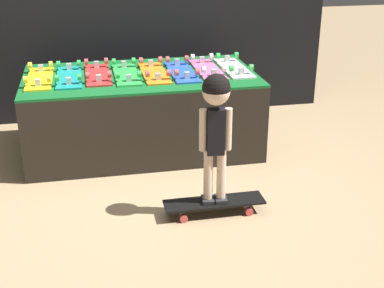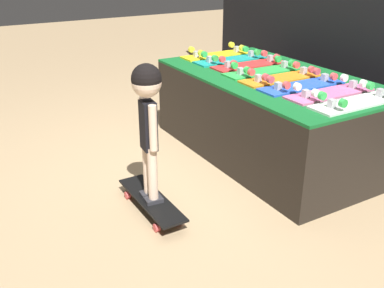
% 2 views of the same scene
% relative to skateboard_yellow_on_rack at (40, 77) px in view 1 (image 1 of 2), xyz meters
% --- Properties ---
extents(ground_plane, '(16.00, 16.00, 0.00)m').
position_rel_skateboard_yellow_on_rack_xyz_m(ground_plane, '(0.80, -0.70, -0.67)').
color(ground_plane, tan).
extents(display_rack, '(1.88, 1.04, 0.65)m').
position_rel_skateboard_yellow_on_rack_xyz_m(display_rack, '(0.80, -0.00, -0.34)').
color(display_rack, black).
rests_on(display_rack, ground_plane).
extents(skateboard_yellow_on_rack, '(0.20, 0.66, 0.09)m').
position_rel_skateboard_yellow_on_rack_xyz_m(skateboard_yellow_on_rack, '(0.00, 0.00, 0.00)').
color(skateboard_yellow_on_rack, yellow).
rests_on(skateboard_yellow_on_rack, display_rack).
extents(skateboard_teal_on_rack, '(0.20, 0.66, 0.09)m').
position_rel_skateboard_yellow_on_rack_xyz_m(skateboard_teal_on_rack, '(0.23, -0.00, 0.00)').
color(skateboard_teal_on_rack, teal).
rests_on(skateboard_teal_on_rack, display_rack).
extents(skateboard_red_on_rack, '(0.20, 0.66, 0.09)m').
position_rel_skateboard_yellow_on_rack_xyz_m(skateboard_red_on_rack, '(0.46, 0.03, 0.00)').
color(skateboard_red_on_rack, red).
rests_on(skateboard_red_on_rack, display_rack).
extents(skateboard_green_on_rack, '(0.20, 0.66, 0.09)m').
position_rel_skateboard_yellow_on_rack_xyz_m(skateboard_green_on_rack, '(0.68, -0.01, 0.00)').
color(skateboard_green_on_rack, green).
rests_on(skateboard_green_on_rack, display_rack).
extents(skateboard_orange_on_rack, '(0.20, 0.66, 0.09)m').
position_rel_skateboard_yellow_on_rack_xyz_m(skateboard_orange_on_rack, '(0.91, -0.02, 0.00)').
color(skateboard_orange_on_rack, orange).
rests_on(skateboard_orange_on_rack, display_rack).
extents(skateboard_blue_on_rack, '(0.20, 0.66, 0.09)m').
position_rel_skateboard_yellow_on_rack_xyz_m(skateboard_blue_on_rack, '(1.14, -0.03, 0.00)').
color(skateboard_blue_on_rack, blue).
rests_on(skateboard_blue_on_rack, display_rack).
extents(skateboard_pink_on_rack, '(0.20, 0.66, 0.09)m').
position_rel_skateboard_yellow_on_rack_xyz_m(skateboard_pink_on_rack, '(1.37, 0.01, 0.00)').
color(skateboard_pink_on_rack, pink).
rests_on(skateboard_pink_on_rack, display_rack).
extents(skateboard_white_on_rack, '(0.20, 0.66, 0.09)m').
position_rel_skateboard_yellow_on_rack_xyz_m(skateboard_white_on_rack, '(1.59, 0.01, 0.00)').
color(skateboard_white_on_rack, white).
rests_on(skateboard_white_on_rack, display_rack).
extents(skateboard_on_floor, '(0.67, 0.18, 0.09)m').
position_rel_skateboard_yellow_on_rack_xyz_m(skateboard_on_floor, '(1.13, -1.22, -0.59)').
color(skateboard_on_floor, black).
rests_on(skateboard_on_floor, ground_plane).
extents(child, '(0.21, 0.18, 0.87)m').
position_rel_skateboard_yellow_on_rack_xyz_m(child, '(1.13, -1.22, 0.03)').
color(child, '#2D2D33').
rests_on(child, skateboard_on_floor).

